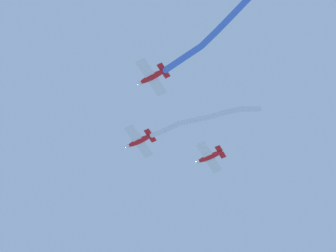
% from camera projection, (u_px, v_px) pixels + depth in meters
% --- Properties ---
extents(airplane_lead, '(6.36, 5.20, 1.66)m').
position_uv_depth(airplane_lead, '(139.00, 141.00, 92.68)').
color(airplane_lead, red).
extents(smoke_trail_lead, '(12.57, 12.99, 1.44)m').
position_uv_depth(smoke_trail_lead, '(203.00, 119.00, 89.88)').
color(smoke_trail_lead, white).
extents(airplane_left_wing, '(6.40, 5.17, 1.66)m').
position_uv_depth(airplane_left_wing, '(152.00, 77.00, 86.35)').
color(airplane_left_wing, red).
extents(smoke_trail_left_wing, '(7.77, 18.77, 4.11)m').
position_uv_depth(smoke_trail_left_wing, '(218.00, 28.00, 83.93)').
color(smoke_trail_left_wing, '#4C75DB').
extents(airplane_right_wing, '(6.33, 5.23, 1.66)m').
position_uv_depth(airplane_right_wing, '(209.00, 157.00, 94.78)').
color(airplane_right_wing, red).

